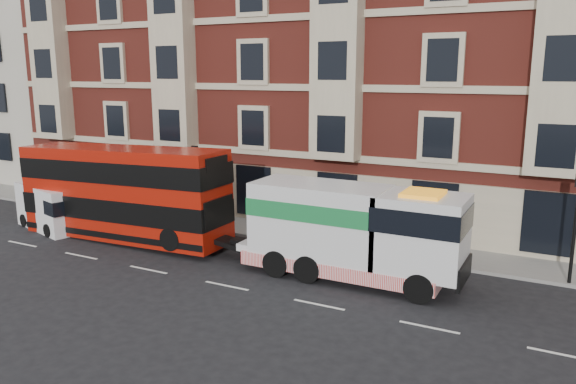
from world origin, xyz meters
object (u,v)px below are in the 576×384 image
object	(u,v)px
double_decker_bus	(123,191)
box_van	(51,207)
tow_truck	(349,231)
pedestrian	(172,199)

from	to	relation	value
double_decker_bus	box_van	bearing A→B (deg)	-175.91
double_decker_bus	tow_truck	bearing A→B (deg)	-0.00
pedestrian	tow_truck	bearing A→B (deg)	-23.87
tow_truck	box_van	distance (m)	16.98
box_van	pedestrian	size ratio (longest dim) A/B	2.73
double_decker_bus	box_van	world-z (taller)	double_decker_bus
tow_truck	pedestrian	bearing A→B (deg)	159.59
double_decker_bus	box_van	distance (m)	5.07
pedestrian	box_van	bearing A→B (deg)	-131.85
double_decker_bus	box_van	size ratio (longest dim) A/B	2.35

